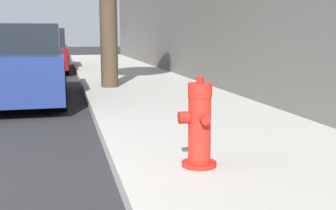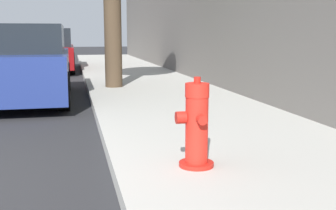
{
  "view_description": "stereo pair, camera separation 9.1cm",
  "coord_description": "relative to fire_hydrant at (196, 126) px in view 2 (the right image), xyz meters",
  "views": [
    {
      "loc": [
        1.72,
        -3.1,
        1.23
      ],
      "look_at": [
        2.82,
        1.34,
        0.46
      ],
      "focal_mm": 45.0,
      "sensor_mm": 36.0,
      "label": 1
    },
    {
      "loc": [
        1.81,
        -3.12,
        1.23
      ],
      "look_at": [
        2.82,
        1.34,
        0.46
      ],
      "focal_mm": 45.0,
      "sensor_mm": 36.0,
      "label": 2
    }
  ],
  "objects": [
    {
      "name": "sidewalk_slab",
      "position": [
        0.66,
        -0.14,
        -0.41
      ],
      "size": [
        2.68,
        40.0,
        0.14
      ],
      "color": "#A8A59E",
      "rests_on": "ground_plane"
    },
    {
      "name": "fire_hydrant",
      "position": [
        0.0,
        0.0,
        0.0
      ],
      "size": [
        0.32,
        0.33,
        0.75
      ],
      "color": "red",
      "rests_on": "sidewalk_slab"
    },
    {
      "name": "parked_car_near",
      "position": [
        -1.93,
        4.9,
        0.2
      ],
      "size": [
        1.78,
        3.91,
        1.4
      ],
      "color": "navy",
      "rests_on": "ground_plane"
    },
    {
      "name": "parked_car_mid",
      "position": [
        -1.8,
        11.43,
        0.21
      ],
      "size": [
        1.79,
        4.4,
        1.42
      ],
      "color": "maroon",
      "rests_on": "ground_plane"
    }
  ]
}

